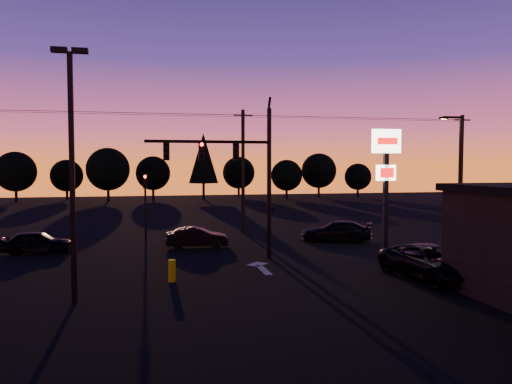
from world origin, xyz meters
TOP-DOWN VIEW (x-y plane):
  - ground at (0.00, 0.00)m, footprint 120.00×120.00m
  - lane_arrow at (0.50, 1.67)m, footprint 1.20×3.10m
  - traffic_signal_mast at (-0.10, 3.99)m, footprint 6.79×0.52m
  - secondary_signal at (-5.00, 11.49)m, footprint 0.30×0.31m
  - parking_lot_light at (-7.50, -3.00)m, footprint 1.25×0.30m
  - pylon_sign at (7.00, 1.50)m, footprint 1.50×0.28m
  - streetlight at (13.91, 5.50)m, footprint 1.55×0.35m
  - utility_pole_1 at (2.00, 14.00)m, footprint 1.40×0.26m
  - utility_pole_2 at (20.00, 14.00)m, footprint 1.40×0.26m
  - power_wires at (2.00, 14.00)m, footprint 36.00×1.22m
  - bollard at (-3.88, -0.46)m, footprint 0.32×0.32m
  - tree_0 at (-22.00, 50.00)m, footprint 5.36×5.36m
  - tree_1 at (-16.00, 53.00)m, footprint 4.54×4.54m
  - tree_2 at (-10.00, 48.00)m, footprint 5.77×5.78m
  - tree_3 at (-4.00, 52.00)m, footprint 4.95×4.95m
  - tree_4 at (3.00, 49.00)m, footprint 4.18×4.18m
  - tree_5 at (9.00, 54.00)m, footprint 4.95×4.95m
  - tree_6 at (15.00, 48.00)m, footprint 4.54×4.54m
  - tree_7 at (21.00, 51.00)m, footprint 5.36×5.36m
  - tree_8 at (27.00, 50.00)m, footprint 4.12×4.12m
  - car_left at (-10.98, 8.05)m, footprint 3.84×1.64m
  - car_mid at (-1.95, 8.17)m, footprint 3.85×1.67m
  - car_right at (7.18, 8.64)m, footprint 4.94×3.52m
  - suv_parked at (7.27, -2.44)m, footprint 3.08×5.57m

SIDE VIEW (x-z plane):
  - ground at x=0.00m, z-range 0.00..0.00m
  - lane_arrow at x=0.50m, z-range 0.00..0.01m
  - bollard at x=-3.88m, z-range 0.00..0.95m
  - car_mid at x=-1.95m, z-range 0.00..1.23m
  - car_left at x=-10.98m, z-range 0.00..1.29m
  - car_right at x=7.18m, z-range 0.00..1.33m
  - suv_parked at x=7.27m, z-range 0.00..1.48m
  - secondary_signal at x=-5.00m, z-range 0.69..5.04m
  - tree_8 at x=27.00m, z-range 0.53..5.71m
  - tree_1 at x=-16.00m, z-range 0.58..6.29m
  - tree_6 at x=15.00m, z-range 0.58..6.29m
  - tree_3 at x=-4.00m, z-range 0.63..6.86m
  - tree_5 at x=9.00m, z-range 0.63..6.86m
  - tree_0 at x=-22.00m, z-range 0.69..7.43m
  - tree_7 at x=21.00m, z-range 0.69..7.43m
  - tree_2 at x=-10.00m, z-range 0.74..8.00m
  - streetlight at x=13.91m, z-range 0.42..8.42m
  - utility_pole_1 at x=2.00m, z-range 0.09..9.09m
  - utility_pole_2 at x=20.00m, z-range 0.09..9.09m
  - pylon_sign at x=7.00m, z-range 1.51..8.31m
  - traffic_signal_mast at x=-0.10m, z-range 0.65..9.23m
  - parking_lot_light at x=-7.50m, z-range 0.70..9.84m
  - tree_4 at x=3.00m, z-range 1.18..10.68m
  - power_wires at x=2.00m, z-range 8.53..8.60m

